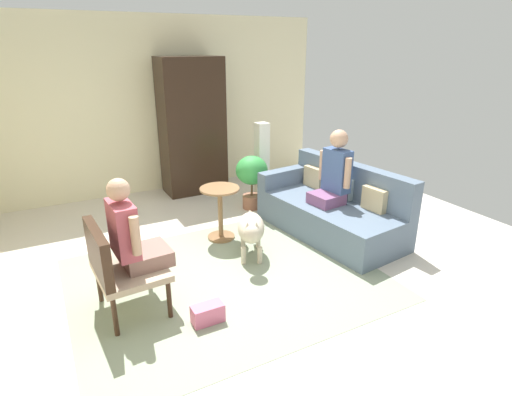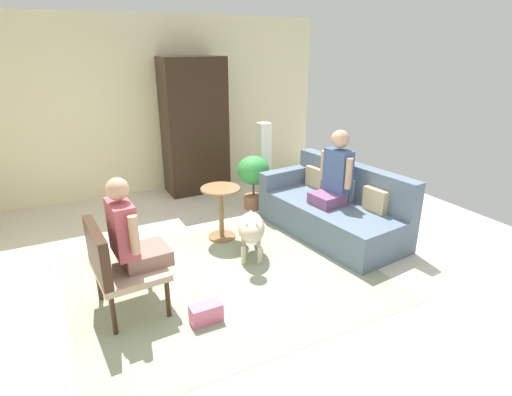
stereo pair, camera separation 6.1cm
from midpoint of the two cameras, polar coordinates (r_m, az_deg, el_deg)
ground_plane at (r=4.50m, az=-2.54°, el=-10.54°), size 7.57×7.57×0.00m
back_wall at (r=6.96m, az=-14.52°, el=12.15°), size 5.81×0.12×2.75m
area_rug at (r=4.43m, az=-4.48°, el=-11.04°), size 3.09×2.53×0.01m
couch at (r=5.43m, az=10.10°, el=-1.53°), size 1.14×2.04×0.88m
armchair at (r=3.87m, az=-19.23°, el=-8.54°), size 0.62×0.72×0.88m
person_on_couch at (r=5.21m, az=10.42°, el=3.43°), size 0.47×0.51×0.92m
person_on_armchair at (r=3.79m, az=-17.37°, el=-4.76°), size 0.49×0.55×0.84m
round_end_table at (r=5.13m, az=-5.30°, el=-1.46°), size 0.49×0.49×0.67m
dog at (r=4.67m, az=-1.05°, el=-4.28°), size 0.52×0.81×0.57m
potted_plant at (r=6.04m, az=-0.88°, el=3.23°), size 0.47×0.47×0.80m
column_lamp at (r=6.40m, az=0.52°, el=4.97°), size 0.20×0.20×1.21m
armoire_cabinet at (r=6.77m, az=-9.08°, el=9.69°), size 0.97×0.56×2.14m
handbag at (r=3.81m, az=-7.16°, el=-15.58°), size 0.28×0.15×0.17m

